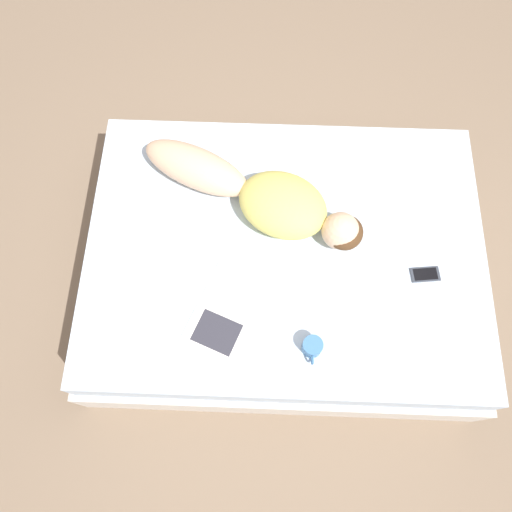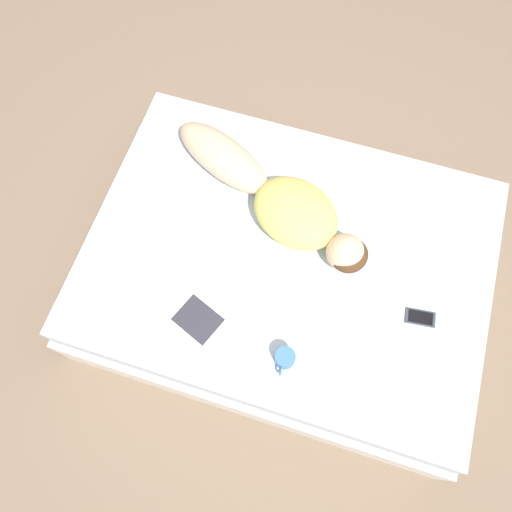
% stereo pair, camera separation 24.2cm
% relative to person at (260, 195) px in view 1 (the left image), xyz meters
% --- Properties ---
extents(ground_plane, '(12.00, 12.00, 0.00)m').
position_rel_person_xyz_m(ground_plane, '(0.23, 0.14, -0.59)').
color(ground_plane, '#7A6651').
extents(bed, '(1.53, 2.06, 0.49)m').
position_rel_person_xyz_m(bed, '(0.23, 0.14, -0.34)').
color(bed, beige).
rests_on(bed, ground_plane).
extents(person, '(0.69, 1.19, 0.20)m').
position_rel_person_xyz_m(person, '(0.00, 0.00, 0.00)').
color(person, '#DBB28E').
rests_on(person, bed).
extents(open_magazine, '(0.57, 0.45, 0.01)m').
position_rel_person_xyz_m(open_magazine, '(0.57, -0.13, -0.09)').
color(open_magazine, white).
rests_on(open_magazine, bed).
extents(coffee_mug, '(0.13, 0.09, 0.08)m').
position_rel_person_xyz_m(coffee_mug, '(0.74, 0.26, -0.05)').
color(coffee_mug, teal).
rests_on(coffee_mug, bed).
extents(cell_phone, '(0.09, 0.15, 0.01)m').
position_rel_person_xyz_m(cell_phone, '(0.36, 0.82, -0.09)').
color(cell_phone, '#333842').
rests_on(cell_phone, bed).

